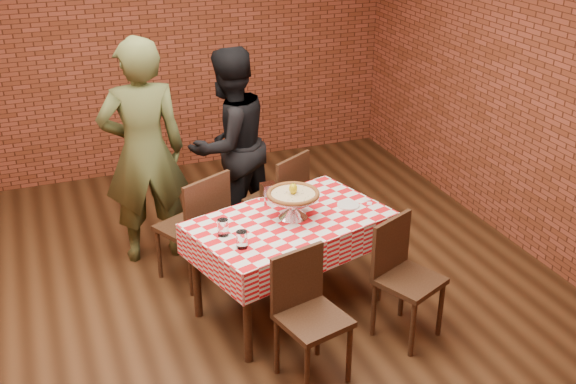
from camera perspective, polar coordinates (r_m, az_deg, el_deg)
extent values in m
plane|color=black|center=(5.16, -5.43, -10.74)|extent=(6.00, 6.00, 0.00)
plane|color=brown|center=(7.29, -12.71, 12.25)|extent=(5.50, 0.00, 5.50)
cube|color=#412919|center=(5.10, 0.12, -6.01)|extent=(1.53, 1.16, 0.75)
cylinder|color=beige|center=(4.86, 0.43, -0.20)|extent=(0.38, 0.38, 0.03)
ellipsoid|color=#DBC108|center=(4.84, 0.43, 0.27)|extent=(0.06, 0.06, 0.08)
cylinder|color=white|center=(4.53, -3.83, -3.94)|extent=(0.09, 0.09, 0.12)
cylinder|color=white|center=(4.69, -5.39, -2.93)|extent=(0.09, 0.09, 0.12)
cylinder|color=white|center=(5.11, 4.99, -1.09)|extent=(0.20, 0.20, 0.01)
cube|color=white|center=(5.15, 6.74, -0.95)|extent=(0.06, 0.06, 0.00)
cube|color=white|center=(5.21, 6.48, -0.65)|extent=(0.05, 0.04, 0.00)
cube|color=silver|center=(5.12, -1.62, -0.07)|extent=(0.11, 0.09, 0.15)
imported|color=#4B542C|center=(5.67, -11.83, 3.21)|extent=(0.70, 0.47, 1.89)
imported|color=black|center=(6.01, -4.85, 3.95)|extent=(1.01, 0.93, 1.69)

